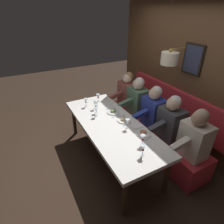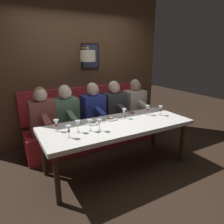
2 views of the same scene
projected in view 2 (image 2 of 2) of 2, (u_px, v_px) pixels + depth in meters
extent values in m
plane|color=#332319|center=(117.00, 167.00, 3.25)|extent=(12.00, 12.00, 0.00)
cube|color=white|center=(118.00, 126.00, 3.05)|extent=(0.90, 2.26, 0.06)
cylinder|color=#352416|center=(182.00, 142.00, 3.35)|extent=(0.07, 0.07, 0.68)
cylinder|color=#352416|center=(57.00, 180.00, 2.37)|extent=(0.07, 0.07, 0.68)
cylinder|color=#352416|center=(154.00, 129.00, 3.93)|extent=(0.07, 0.07, 0.68)
cylinder|color=#352416|center=(44.00, 154.00, 2.96)|extent=(0.07, 0.07, 0.68)
cube|color=red|center=(94.00, 135.00, 3.93)|extent=(0.52, 2.46, 0.45)
cube|color=brown|center=(80.00, 68.00, 4.07)|extent=(0.10, 3.66, 2.90)
cube|color=red|center=(83.00, 102.00, 4.19)|extent=(0.10, 2.46, 0.64)
cube|color=black|center=(90.00, 56.00, 4.04)|extent=(0.04, 0.37, 0.49)
cube|color=#2D334C|center=(90.00, 56.00, 4.03)|extent=(0.01, 0.31, 0.43)
cylinder|color=#A37F38|center=(84.00, 48.00, 3.77)|extent=(0.35, 0.02, 0.02)
cylinder|color=beige|center=(88.00, 56.00, 3.67)|extent=(0.28, 0.28, 0.20)
sphere|color=#A37F38|center=(87.00, 48.00, 3.63)|extent=(0.06, 0.06, 0.06)
cube|color=beige|center=(134.00, 104.00, 4.23)|extent=(0.30, 0.40, 0.56)
sphere|color=#A37A60|center=(136.00, 86.00, 4.10)|extent=(0.22, 0.22, 0.22)
sphere|color=tan|center=(135.00, 84.00, 4.12)|extent=(0.20, 0.20, 0.20)
cube|color=beige|center=(143.00, 105.00, 3.97)|extent=(0.33, 0.09, 0.14)
cube|color=#3D3D42|center=(114.00, 107.00, 3.99)|extent=(0.30, 0.40, 0.56)
sphere|color=#D1A889|center=(114.00, 88.00, 3.87)|extent=(0.22, 0.22, 0.22)
sphere|color=silver|center=(114.00, 86.00, 3.88)|extent=(0.20, 0.20, 0.20)
cube|color=#3D3D42|center=(122.00, 108.00, 3.74)|extent=(0.33, 0.09, 0.14)
cube|color=#283893|center=(93.00, 110.00, 3.78)|extent=(0.30, 0.40, 0.56)
sphere|color=#D1A889|center=(93.00, 90.00, 3.66)|extent=(0.22, 0.22, 0.22)
sphere|color=silver|center=(92.00, 88.00, 3.67)|extent=(0.20, 0.20, 0.20)
cube|color=#283893|center=(100.00, 112.00, 3.53)|extent=(0.33, 0.09, 0.14)
cube|color=#567A5B|center=(66.00, 114.00, 3.54)|extent=(0.30, 0.40, 0.56)
sphere|color=beige|center=(65.00, 93.00, 3.42)|extent=(0.22, 0.22, 0.22)
sphere|color=silver|center=(64.00, 91.00, 3.43)|extent=(0.20, 0.20, 0.20)
cube|color=#567A5B|center=(71.00, 116.00, 3.29)|extent=(0.33, 0.09, 0.14)
cube|color=#934C42|center=(42.00, 118.00, 3.35)|extent=(0.30, 0.40, 0.56)
sphere|color=beige|center=(40.00, 95.00, 3.23)|extent=(0.22, 0.22, 0.22)
sphere|color=#937047|center=(40.00, 93.00, 3.24)|extent=(0.20, 0.20, 0.20)
cube|color=#934C42|center=(46.00, 120.00, 3.10)|extent=(0.33, 0.09, 0.14)
cylinder|color=silver|center=(92.00, 123.00, 3.06)|extent=(0.24, 0.24, 0.01)
ellipsoid|color=#668447|center=(92.00, 121.00, 3.05)|extent=(0.11, 0.09, 0.04)
cube|color=silver|center=(101.00, 122.00, 3.11)|extent=(0.17, 0.03, 0.01)
cube|color=silver|center=(82.00, 124.00, 3.01)|extent=(0.18, 0.03, 0.01)
cylinder|color=silver|center=(110.00, 119.00, 3.24)|extent=(0.24, 0.24, 0.01)
ellipsoid|color=#D1BC84|center=(110.00, 117.00, 3.23)|extent=(0.11, 0.09, 0.04)
cube|color=silver|center=(119.00, 118.00, 3.29)|extent=(0.17, 0.03, 0.01)
cube|color=silver|center=(102.00, 120.00, 3.19)|extent=(0.18, 0.02, 0.01)
cylinder|color=white|center=(132.00, 114.00, 3.51)|extent=(0.24, 0.24, 0.01)
ellipsoid|color=#B76647|center=(132.00, 112.00, 3.50)|extent=(0.11, 0.09, 0.04)
cube|color=silver|center=(139.00, 113.00, 3.56)|extent=(0.17, 0.04, 0.01)
cube|color=silver|center=(124.00, 115.00, 3.46)|extent=(0.18, 0.04, 0.01)
cylinder|color=silver|center=(57.00, 131.00, 2.75)|extent=(0.06, 0.06, 0.00)
cylinder|color=silver|center=(57.00, 128.00, 2.74)|extent=(0.01, 0.01, 0.07)
cone|color=silver|center=(56.00, 123.00, 2.72)|extent=(0.07, 0.07, 0.08)
cylinder|color=maroon|center=(56.00, 125.00, 2.73)|extent=(0.03, 0.03, 0.02)
cylinder|color=silver|center=(69.00, 137.00, 2.55)|extent=(0.06, 0.06, 0.00)
cylinder|color=silver|center=(69.00, 135.00, 2.53)|extent=(0.01, 0.01, 0.07)
cone|color=silver|center=(69.00, 129.00, 2.51)|extent=(0.07, 0.07, 0.08)
cylinder|color=maroon|center=(69.00, 131.00, 2.52)|extent=(0.03, 0.03, 0.02)
cylinder|color=silver|center=(78.00, 132.00, 2.72)|extent=(0.06, 0.06, 0.00)
cylinder|color=silver|center=(78.00, 129.00, 2.71)|extent=(0.01, 0.01, 0.07)
cone|color=silver|center=(78.00, 124.00, 2.69)|extent=(0.07, 0.07, 0.08)
cylinder|color=silver|center=(160.00, 115.00, 3.45)|extent=(0.06, 0.06, 0.00)
cylinder|color=silver|center=(160.00, 113.00, 3.44)|extent=(0.01, 0.01, 0.07)
cone|color=silver|center=(161.00, 108.00, 3.42)|extent=(0.07, 0.07, 0.08)
cylinder|color=maroon|center=(160.00, 110.00, 3.43)|extent=(0.03, 0.03, 0.02)
cylinder|color=silver|center=(147.00, 115.00, 3.47)|extent=(0.06, 0.06, 0.00)
cylinder|color=silver|center=(147.00, 112.00, 3.46)|extent=(0.01, 0.01, 0.07)
cone|color=silver|center=(148.00, 108.00, 3.44)|extent=(0.07, 0.07, 0.08)
cylinder|color=maroon|center=(147.00, 110.00, 3.44)|extent=(0.03, 0.03, 0.02)
cylinder|color=silver|center=(90.00, 131.00, 2.76)|extent=(0.06, 0.06, 0.00)
cylinder|color=silver|center=(90.00, 128.00, 2.75)|extent=(0.01, 0.01, 0.07)
cone|color=silver|center=(90.00, 123.00, 2.73)|extent=(0.07, 0.07, 0.08)
cylinder|color=silver|center=(100.00, 130.00, 2.77)|extent=(0.06, 0.06, 0.00)
cylinder|color=silver|center=(99.00, 128.00, 2.76)|extent=(0.01, 0.01, 0.07)
cone|color=silver|center=(99.00, 122.00, 2.74)|extent=(0.07, 0.07, 0.08)
cylinder|color=silver|center=(124.00, 118.00, 3.28)|extent=(0.06, 0.06, 0.00)
cylinder|color=silver|center=(124.00, 116.00, 3.27)|extent=(0.01, 0.01, 0.07)
cone|color=silver|center=(124.00, 111.00, 3.25)|extent=(0.07, 0.07, 0.08)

